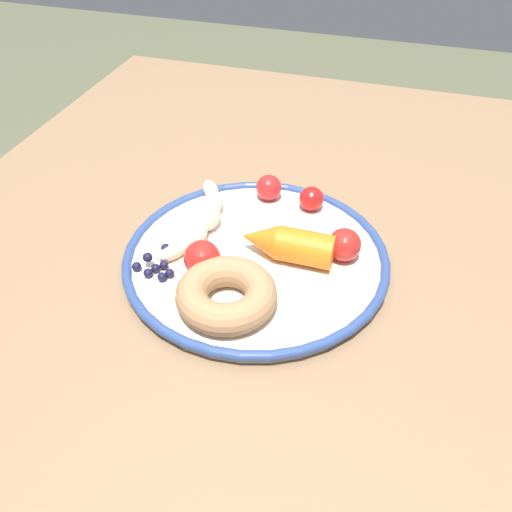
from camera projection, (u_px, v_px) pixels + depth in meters
name	position (u px, v px, depth m)	size (l,w,h in m)	color
dining_table	(281.00, 315.00, 0.71)	(1.19, 0.99, 0.72)	#8C6A4C
plate	(256.00, 258.00, 0.67)	(0.32, 0.32, 0.02)	white
banana	(203.00, 218.00, 0.71)	(0.18, 0.06, 0.03)	beige
carrot_orange	(287.00, 244.00, 0.65)	(0.04, 0.11, 0.04)	orange
donut	(226.00, 294.00, 0.59)	(0.11, 0.11, 0.04)	#AB7D54
blueberry_pile	(156.00, 265.00, 0.64)	(0.05, 0.05, 0.02)	#191638
tomato_near	(202.00, 259.00, 0.63)	(0.04, 0.04, 0.04)	red
tomato_mid	(269.00, 188.00, 0.75)	(0.04, 0.04, 0.04)	red
tomato_far	(344.00, 245.00, 0.65)	(0.04, 0.04, 0.04)	red
tomato_extra	(311.00, 199.00, 0.73)	(0.03, 0.03, 0.03)	red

